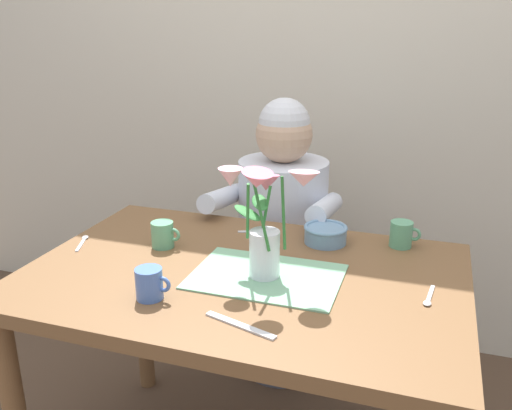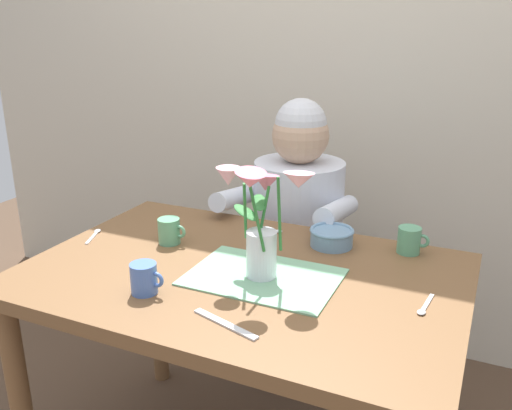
{
  "view_description": "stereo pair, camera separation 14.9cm",
  "coord_description": "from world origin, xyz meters",
  "px_view_note": "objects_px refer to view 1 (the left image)",
  "views": [
    {
      "loc": [
        0.47,
        -1.29,
        1.4
      ],
      "look_at": [
        0.02,
        0.05,
        0.92
      ],
      "focal_mm": 38.27,
      "sensor_mm": 36.0,
      "label": 1
    },
    {
      "loc": [
        0.61,
        -1.23,
        1.4
      ],
      "look_at": [
        0.02,
        0.05,
        0.92
      ],
      "focal_mm": 38.27,
      "sensor_mm": 36.0,
      "label": 2
    }
  ],
  "objects_px": {
    "ceramic_bowl": "(325,234)",
    "coffee_cup": "(402,234)",
    "dinner_knife": "(240,325)",
    "seated_person": "(282,245)",
    "tea_cup": "(150,284)",
    "ceramic_mug": "(163,235)",
    "flower_vase": "(264,217)"
  },
  "relations": [
    {
      "from": "tea_cup",
      "to": "coffee_cup",
      "type": "relative_size",
      "value": 1.0
    },
    {
      "from": "seated_person",
      "to": "ceramic_mug",
      "type": "xyz_separation_m",
      "value": [
        -0.23,
        -0.53,
        0.22
      ]
    },
    {
      "from": "tea_cup",
      "to": "ceramic_bowl",
      "type": "bearing_deg",
      "value": 55.3
    },
    {
      "from": "seated_person",
      "to": "dinner_knife",
      "type": "bearing_deg",
      "value": -79.74
    },
    {
      "from": "ceramic_bowl",
      "to": "tea_cup",
      "type": "relative_size",
      "value": 1.46
    },
    {
      "from": "tea_cup",
      "to": "ceramic_mug",
      "type": "height_order",
      "value": "same"
    },
    {
      "from": "flower_vase",
      "to": "dinner_knife",
      "type": "distance_m",
      "value": 0.31
    },
    {
      "from": "flower_vase",
      "to": "ceramic_bowl",
      "type": "relative_size",
      "value": 2.36
    },
    {
      "from": "dinner_knife",
      "to": "coffee_cup",
      "type": "relative_size",
      "value": 2.04
    },
    {
      "from": "tea_cup",
      "to": "coffee_cup",
      "type": "xyz_separation_m",
      "value": [
        0.57,
        0.54,
        0.0
      ]
    },
    {
      "from": "flower_vase",
      "to": "dinner_knife",
      "type": "xyz_separation_m",
      "value": [
        0.02,
        -0.25,
        -0.17
      ]
    },
    {
      "from": "ceramic_mug",
      "to": "flower_vase",
      "type": "bearing_deg",
      "value": -16.4
    },
    {
      "from": "flower_vase",
      "to": "ceramic_mug",
      "type": "bearing_deg",
      "value": 163.6
    },
    {
      "from": "ceramic_bowl",
      "to": "ceramic_mug",
      "type": "relative_size",
      "value": 1.46
    },
    {
      "from": "ceramic_bowl",
      "to": "dinner_knife",
      "type": "distance_m",
      "value": 0.55
    },
    {
      "from": "coffee_cup",
      "to": "ceramic_mug",
      "type": "xyz_separation_m",
      "value": [
        -0.69,
        -0.23,
        0.0
      ]
    },
    {
      "from": "ceramic_bowl",
      "to": "tea_cup",
      "type": "distance_m",
      "value": 0.6
    },
    {
      "from": "coffee_cup",
      "to": "ceramic_bowl",
      "type": "bearing_deg",
      "value": -168.97
    },
    {
      "from": "dinner_knife",
      "to": "ceramic_mug",
      "type": "xyz_separation_m",
      "value": [
        -0.38,
        0.36,
        0.04
      ]
    },
    {
      "from": "dinner_knife",
      "to": "seated_person",
      "type": "bearing_deg",
      "value": 116.45
    },
    {
      "from": "ceramic_mug",
      "to": "dinner_knife",
      "type": "bearing_deg",
      "value": -43.11
    },
    {
      "from": "ceramic_bowl",
      "to": "coffee_cup",
      "type": "distance_m",
      "value": 0.23
    },
    {
      "from": "flower_vase",
      "to": "coffee_cup",
      "type": "relative_size",
      "value": 3.46
    },
    {
      "from": "flower_vase",
      "to": "tea_cup",
      "type": "height_order",
      "value": "flower_vase"
    },
    {
      "from": "seated_person",
      "to": "tea_cup",
      "type": "xyz_separation_m",
      "value": [
        -0.11,
        -0.83,
        0.22
      ]
    },
    {
      "from": "flower_vase",
      "to": "ceramic_mug",
      "type": "xyz_separation_m",
      "value": [
        -0.36,
        0.1,
        -0.13
      ]
    },
    {
      "from": "flower_vase",
      "to": "ceramic_mug",
      "type": "relative_size",
      "value": 3.46
    },
    {
      "from": "ceramic_mug",
      "to": "ceramic_bowl",
      "type": "bearing_deg",
      "value": 22.27
    },
    {
      "from": "ceramic_mug",
      "to": "tea_cup",
      "type": "bearing_deg",
      "value": -68.01
    },
    {
      "from": "dinner_knife",
      "to": "coffee_cup",
      "type": "xyz_separation_m",
      "value": [
        0.31,
        0.59,
        0.04
      ]
    },
    {
      "from": "seated_person",
      "to": "ceramic_bowl",
      "type": "distance_m",
      "value": 0.46
    },
    {
      "from": "ceramic_mug",
      "to": "coffee_cup",
      "type": "bearing_deg",
      "value": 18.73
    }
  ]
}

